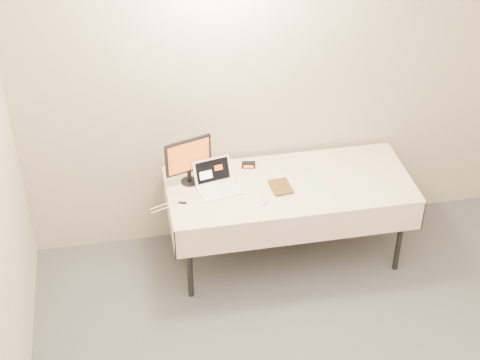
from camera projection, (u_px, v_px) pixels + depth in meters
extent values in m
cube|color=#C3B59D|center=(279.00, 84.00, 5.56)|extent=(4.00, 0.10, 2.70)
cylinder|color=black|center=(190.00, 261.00, 5.43)|extent=(0.04, 0.04, 0.69)
cylinder|color=black|center=(400.00, 235.00, 5.68)|extent=(0.04, 0.04, 0.69)
cylinder|color=black|center=(180.00, 213.00, 5.90)|extent=(0.04, 0.04, 0.69)
cylinder|color=black|center=(375.00, 190.00, 6.15)|extent=(0.04, 0.04, 0.69)
cube|color=gray|center=(290.00, 186.00, 5.57)|extent=(1.80, 0.75, 0.04)
cube|color=beige|center=(290.00, 184.00, 5.56)|extent=(1.86, 0.81, 0.01)
cube|color=beige|center=(302.00, 230.00, 5.32)|extent=(1.86, 0.01, 0.25)
cube|color=beige|center=(277.00, 168.00, 5.96)|extent=(1.86, 0.01, 0.25)
cube|color=beige|center=(169.00, 211.00, 5.50)|extent=(0.01, 0.81, 0.25)
cube|color=beige|center=(404.00, 184.00, 5.77)|extent=(0.01, 0.81, 0.25)
cube|color=white|center=(219.00, 191.00, 5.47)|extent=(0.33, 0.26, 0.02)
cube|color=white|center=(212.00, 170.00, 5.52)|extent=(0.30, 0.13, 0.18)
cube|color=black|center=(212.00, 170.00, 5.52)|extent=(0.26, 0.11, 0.15)
cylinder|color=black|center=(189.00, 182.00, 5.57)|extent=(0.16, 0.16, 0.01)
cube|color=black|center=(189.00, 176.00, 5.54)|extent=(0.03, 0.03, 0.09)
cube|color=black|center=(188.00, 156.00, 5.43)|extent=(0.36, 0.13, 0.28)
cube|color=#E0591A|center=(188.00, 156.00, 5.43)|extent=(0.32, 0.10, 0.24)
imported|color=brown|center=(271.00, 179.00, 5.44)|extent=(0.15, 0.03, 0.20)
cube|color=black|center=(249.00, 165.00, 5.72)|extent=(0.11, 0.06, 0.04)
cube|color=#FF400C|center=(249.00, 166.00, 5.70)|extent=(0.07, 0.02, 0.02)
ellipsoid|color=silver|center=(264.00, 201.00, 5.36)|extent=(0.08, 0.10, 0.02)
cube|color=#B9DCAF|center=(315.00, 179.00, 5.61)|extent=(0.16, 0.33, 0.00)
cube|color=black|center=(182.00, 203.00, 5.36)|extent=(0.06, 0.04, 0.01)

